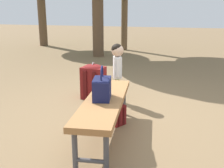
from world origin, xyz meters
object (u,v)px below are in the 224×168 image
(child_standing, at_px, (117,64))
(backpack_small, at_px, (118,114))
(handbag, at_px, (102,88))
(park_bench, at_px, (105,103))
(backpack_large, at_px, (94,81))

(child_standing, xyz_separation_m, backpack_small, (-0.84, -0.25, -0.46))
(child_standing, bearing_deg, backpack_small, -163.12)
(handbag, height_order, child_standing, child_standing)
(park_bench, xyz_separation_m, backpack_large, (1.23, 0.61, -0.10))
(child_standing, height_order, backpack_small, child_standing)
(handbag, relative_size, backpack_small, 1.28)
(backpack_small, bearing_deg, handbag, 168.29)
(park_bench, distance_m, backpack_small, 0.43)
(park_bench, distance_m, child_standing, 1.22)
(park_bench, relative_size, backpack_small, 5.69)
(park_bench, xyz_separation_m, backpack_small, (0.35, -0.05, -0.25))
(handbag, bearing_deg, child_standing, 8.45)
(park_bench, bearing_deg, child_standing, 9.60)
(handbag, xyz_separation_m, backpack_large, (1.25, 0.59, -0.28))
(park_bench, height_order, handbag, handbag)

